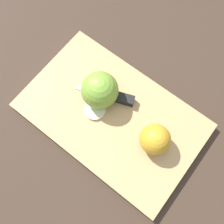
# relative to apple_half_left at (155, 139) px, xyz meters

# --- Properties ---
(ground_plane) EXTENTS (4.00, 4.00, 0.00)m
(ground_plane) POSITION_rel_apple_half_left_xyz_m (0.12, -0.01, -0.06)
(ground_plane) COLOR #38281E
(cutting_board) EXTENTS (0.47, 0.33, 0.02)m
(cutting_board) POSITION_rel_apple_half_left_xyz_m (0.12, -0.01, -0.05)
(cutting_board) COLOR tan
(cutting_board) RESTS_ON ground_plane
(apple_half_left) EXTENTS (0.07, 0.07, 0.07)m
(apple_half_left) POSITION_rel_apple_half_left_xyz_m (0.00, 0.00, 0.00)
(apple_half_left) COLOR gold
(apple_half_left) RESTS_ON cutting_board
(apple_half_right) EXTENTS (0.09, 0.09, 0.09)m
(apple_half_right) POSITION_rel_apple_half_left_xyz_m (0.16, -0.04, 0.01)
(apple_half_right) COLOR olive
(apple_half_right) RESTS_ON cutting_board
(knife) EXTENTS (0.15, 0.05, 0.02)m
(knife) POSITION_rel_apple_half_left_xyz_m (0.12, -0.06, -0.02)
(knife) COLOR silver
(knife) RESTS_ON cutting_board
(apple_slice) EXTENTS (0.05, 0.05, 0.01)m
(apple_slice) POSITION_rel_apple_half_left_xyz_m (0.16, -0.00, -0.03)
(apple_slice) COLOR beige
(apple_slice) RESTS_ON cutting_board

